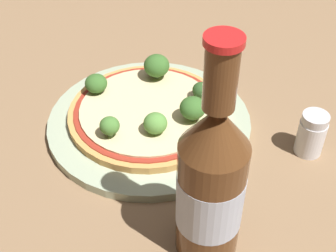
{
  "coord_description": "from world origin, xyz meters",
  "views": [
    {
      "loc": [
        0.26,
        -0.4,
        0.41
      ],
      "look_at": [
        0.05,
        -0.06,
        0.06
      ],
      "focal_mm": 50.0,
      "sensor_mm": 36.0,
      "label": 1
    }
  ],
  "objects": [
    {
      "name": "plate",
      "position": [
        -0.01,
        -0.01,
        0.01
      ],
      "size": [
        0.26,
        0.26,
        0.01
      ],
      "color": "#A3B293",
      "rests_on": "ground_plane"
    },
    {
      "name": "ground_plane",
      "position": [
        0.0,
        0.0,
        0.0
      ],
      "size": [
        3.0,
        3.0,
        0.0
      ],
      "primitive_type": "plane",
      "color": "#846647"
    },
    {
      "name": "broccoli_floret_1",
      "position": [
        -0.04,
        0.05,
        0.05
      ],
      "size": [
        0.04,
        0.04,
        0.04
      ],
      "color": "#6B8E51",
      "rests_on": "pizza"
    },
    {
      "name": "pizza",
      "position": [
        -0.01,
        -0.01,
        0.02
      ],
      "size": [
        0.21,
        0.21,
        0.01
      ],
      "color": "tan",
      "rests_on": "plate"
    },
    {
      "name": "beer_bottle",
      "position": [
        0.14,
        -0.14,
        0.09
      ],
      "size": [
        0.06,
        0.06,
        0.24
      ],
      "color": "#563319",
      "rests_on": "ground_plane"
    },
    {
      "name": "broccoli_floret_5",
      "position": [
        0.04,
        0.04,
        0.04
      ],
      "size": [
        0.02,
        0.02,
        0.02
      ],
      "color": "#6B8E51",
      "rests_on": "pizza"
    },
    {
      "name": "broccoli_floret_0",
      "position": [
        0.02,
        -0.04,
        0.04
      ],
      "size": [
        0.03,
        0.03,
        0.03
      ],
      "color": "#6B8E51",
      "rests_on": "pizza"
    },
    {
      "name": "pepper_shaker",
      "position": [
        0.19,
        0.05,
        0.03
      ],
      "size": [
        0.03,
        0.03,
        0.06
      ],
      "color": "silver",
      "rests_on": "ground_plane"
    },
    {
      "name": "broccoli_floret_2",
      "position": [
        0.05,
        -0.0,
        0.04
      ],
      "size": [
        0.03,
        0.03,
        0.03
      ],
      "color": "#6B8E51",
      "rests_on": "pizza"
    },
    {
      "name": "broccoli_floret_4",
      "position": [
        -0.09,
        -0.02,
        0.04
      ],
      "size": [
        0.03,
        0.03,
        0.03
      ],
      "color": "#6B8E51",
      "rests_on": "pizza"
    },
    {
      "name": "broccoli_floret_3",
      "position": [
        -0.02,
        -0.08,
        0.04
      ],
      "size": [
        0.02,
        0.02,
        0.03
      ],
      "color": "#6B8E51",
      "rests_on": "pizza"
    }
  ]
}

